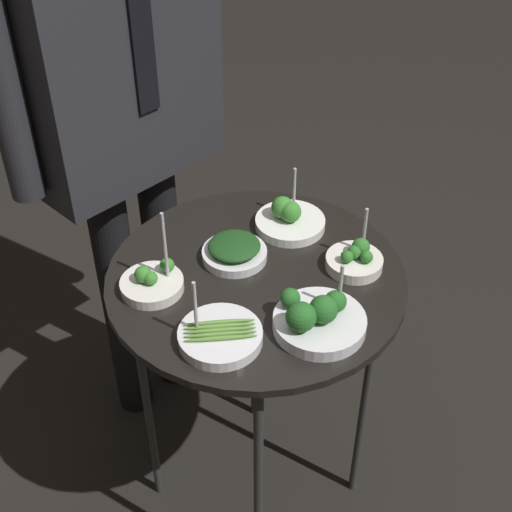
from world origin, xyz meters
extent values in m
plane|color=black|center=(0.00, 0.00, 0.00)|extent=(8.00, 8.00, 0.00)
cylinder|color=black|center=(0.00, 0.00, 0.77)|extent=(0.62, 0.62, 0.02)
cylinder|color=#2D2D2D|center=(0.19, -0.19, 0.38)|extent=(0.02, 0.02, 0.76)
cylinder|color=#2D2D2D|center=(-0.19, -0.19, 0.38)|extent=(0.02, 0.02, 0.76)
cylinder|color=#2D2D2D|center=(0.19, 0.19, 0.38)|extent=(0.02, 0.02, 0.76)
cylinder|color=#2D2D2D|center=(-0.19, 0.19, 0.38)|extent=(0.02, 0.02, 0.76)
cylinder|color=silver|center=(0.01, 0.07, 0.78)|extent=(0.14, 0.14, 0.02)
ellipsoid|color=#194219|center=(0.01, 0.07, 0.81)|extent=(0.11, 0.11, 0.03)
cylinder|color=silver|center=(-0.18, -0.08, 0.79)|extent=(0.16, 0.16, 0.02)
ellipsoid|color=#5B8938|center=(-0.17, -0.07, 0.80)|extent=(0.11, 0.09, 0.01)
ellipsoid|color=#5B8938|center=(-0.18, -0.08, 0.80)|extent=(0.11, 0.09, 0.01)
ellipsoid|color=#5B8938|center=(-0.18, -0.08, 0.80)|extent=(0.11, 0.09, 0.01)
ellipsoid|color=#5B8938|center=(-0.19, -0.09, 0.80)|extent=(0.11, 0.09, 0.01)
ellipsoid|color=#5B8938|center=(-0.20, -0.10, 0.80)|extent=(0.11, 0.09, 0.01)
cylinder|color=#ADADB2|center=(-0.21, -0.05, 0.84)|extent=(0.01, 0.01, 0.14)
cylinder|color=silver|center=(-0.03, -0.19, 0.79)|extent=(0.18, 0.18, 0.03)
sphere|color=#236023|center=(0.01, -0.20, 0.82)|extent=(0.04, 0.04, 0.04)
sphere|color=#236023|center=(-0.04, -0.13, 0.82)|extent=(0.04, 0.04, 0.04)
sphere|color=#236023|center=(-0.07, -0.19, 0.83)|extent=(0.06, 0.06, 0.06)
sphere|color=#236023|center=(-0.03, -0.20, 0.83)|extent=(0.05, 0.05, 0.05)
cylinder|color=#ADADB2|center=(0.02, -0.20, 0.84)|extent=(0.01, 0.01, 0.13)
cylinder|color=white|center=(0.17, 0.06, 0.79)|extent=(0.16, 0.16, 0.02)
sphere|color=#387F2D|center=(0.17, 0.06, 0.81)|extent=(0.03, 0.03, 0.03)
sphere|color=#387F2D|center=(0.17, 0.08, 0.82)|extent=(0.05, 0.05, 0.05)
sphere|color=#387F2D|center=(0.17, 0.06, 0.82)|extent=(0.05, 0.05, 0.05)
cylinder|color=#ADADB2|center=(0.21, 0.08, 0.84)|extent=(0.01, 0.01, 0.13)
cylinder|color=silver|center=(0.16, -0.13, 0.79)|extent=(0.12, 0.12, 0.02)
sphere|color=#2D7028|center=(0.18, -0.13, 0.82)|extent=(0.04, 0.04, 0.04)
sphere|color=#2D7028|center=(0.16, -0.13, 0.81)|extent=(0.03, 0.03, 0.03)
sphere|color=#2D7028|center=(0.14, -0.13, 0.81)|extent=(0.03, 0.03, 0.03)
sphere|color=#2D7028|center=(0.17, -0.16, 0.81)|extent=(0.03, 0.03, 0.03)
cylinder|color=#ADADB2|center=(0.19, -0.13, 0.84)|extent=(0.01, 0.01, 0.13)
cylinder|color=silver|center=(-0.18, 0.12, 0.79)|extent=(0.13, 0.13, 0.02)
sphere|color=#387F2D|center=(-0.13, 0.12, 0.81)|extent=(0.03, 0.03, 0.03)
sphere|color=#387F2D|center=(-0.19, 0.13, 0.81)|extent=(0.03, 0.03, 0.03)
sphere|color=#387F2D|center=(-0.18, 0.11, 0.81)|extent=(0.03, 0.03, 0.03)
cylinder|color=#ADADB2|center=(-0.14, 0.11, 0.86)|extent=(0.01, 0.01, 0.18)
cylinder|color=black|center=(-0.03, 0.48, 0.40)|extent=(0.10, 0.10, 0.81)
cylinder|color=black|center=(0.13, 0.48, 0.40)|extent=(0.10, 0.10, 0.81)
cube|color=#28282D|center=(0.05, 0.48, 1.11)|extent=(0.45, 0.22, 0.60)
cube|color=black|center=(0.05, 0.37, 1.18)|extent=(0.05, 0.01, 0.36)
cylinder|color=#28282D|center=(-0.22, 0.48, 1.13)|extent=(0.07, 0.07, 0.56)
cylinder|color=#28282D|center=(0.31, 0.48, 1.13)|extent=(0.07, 0.07, 0.56)
camera|label=1|loc=(-0.81, -0.78, 1.73)|focal=50.00mm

